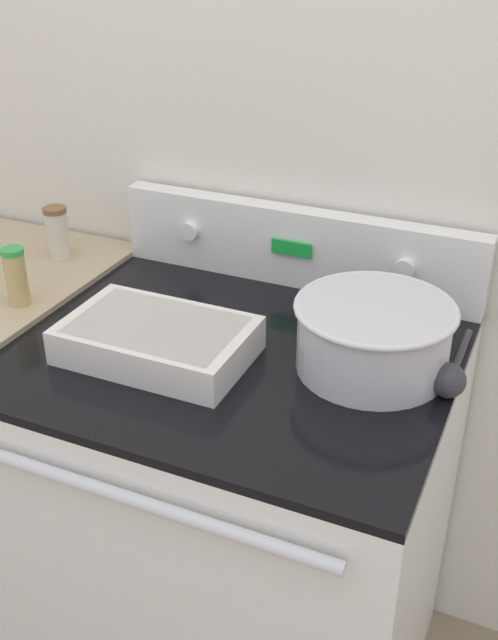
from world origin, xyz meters
TOP-DOWN VIEW (x-y plane):
  - kitchen_wall at (0.00, 0.72)m, footprint 8.00×0.05m
  - stove_range at (0.00, 0.34)m, footprint 0.81×0.71m
  - control_panel at (0.00, 0.66)m, footprint 0.81×0.07m
  - mixing_bowl at (0.25, 0.38)m, footprint 0.29×0.29m
  - casserole_dish at (-0.12, 0.26)m, footprint 0.34×0.22m
  - ladle at (0.39, 0.37)m, footprint 0.06×0.26m
  - spice_jar_green_cap at (-0.48, 0.31)m, footprint 0.05×0.05m
  - spice_jar_brown_cap at (-0.54, 0.54)m, footprint 0.05×0.05m

SIDE VIEW (x-z plane):
  - stove_range at x=0.00m, z-range 0.00..0.90m
  - ladle at x=0.39m, z-range 0.89..0.96m
  - casserole_dish at x=-0.12m, z-range 0.90..0.97m
  - mixing_bowl at x=0.25m, z-range 0.91..1.04m
  - spice_jar_brown_cap at x=-0.54m, z-range 0.91..1.03m
  - spice_jar_green_cap at x=-0.48m, z-range 0.91..1.03m
  - control_panel at x=0.00m, z-range 0.90..1.07m
  - kitchen_wall at x=0.00m, z-range 0.00..2.50m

